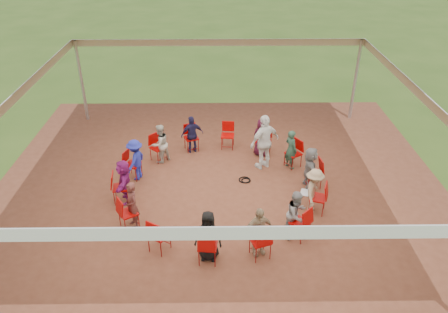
{
  "coord_description": "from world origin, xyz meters",
  "views": [
    {
      "loc": [
        -0.01,
        -10.16,
        7.09
      ],
      "look_at": [
        0.13,
        0.3,
        1.04
      ],
      "focal_mm": 35.0,
      "sensor_mm": 36.0,
      "label": 1
    }
  ],
  "objects_px": {
    "chair_5": "(191,138)",
    "person_seated_5": "(160,144)",
    "person_seated_4": "(192,134)",
    "person_seated_11": "(297,214)",
    "person_seated_1": "(310,168)",
    "chair_1": "(314,173)",
    "chair_11": "(208,246)",
    "person_seated_0": "(314,191)",
    "person_seated_6": "(136,160)",
    "chair_3": "(263,141)",
    "person_seated_9": "(208,236)",
    "person_seated_10": "(258,231)",
    "chair_0": "(318,198)",
    "chair_13": "(300,223)",
    "chair_4": "(228,136)",
    "laptop": "(307,191)",
    "person_seated_2": "(291,149)",
    "person_seated_3": "(262,137)",
    "chair_10": "(159,235)",
    "standing_person": "(265,142)",
    "chair_7": "(133,165)",
    "person_seated_7": "(124,181)",
    "chair_6": "(158,148)",
    "cable_coil": "(245,180)",
    "chair_12": "(260,241)",
    "person_seated_8": "(132,205)",
    "chair_2": "(293,154)",
    "chair_9": "(128,213)"
  },
  "relations": [
    {
      "from": "chair_5",
      "to": "person_seated_5",
      "type": "height_order",
      "value": "person_seated_5"
    },
    {
      "from": "person_seated_4",
      "to": "person_seated_11",
      "type": "relative_size",
      "value": 1.0
    },
    {
      "from": "person_seated_1",
      "to": "chair_1",
      "type": "bearing_deg",
      "value": -90.0
    },
    {
      "from": "chair_1",
      "to": "chair_11",
      "type": "xyz_separation_m",
      "value": [
        -2.96,
        -3.02,
        0.0
      ]
    },
    {
      "from": "person_seated_0",
      "to": "person_seated_6",
      "type": "relative_size",
      "value": 1.0
    },
    {
      "from": "chair_1",
      "to": "chair_3",
      "type": "relative_size",
      "value": 1.0
    },
    {
      "from": "person_seated_9",
      "to": "person_seated_10",
      "type": "bearing_deg",
      "value": 12.86
    },
    {
      "from": "chair_0",
      "to": "chair_13",
      "type": "distance_m",
      "value": 1.2
    },
    {
      "from": "chair_4",
      "to": "person_seated_4",
      "type": "relative_size",
      "value": 0.71
    },
    {
      "from": "person_seated_10",
      "to": "person_seated_11",
      "type": "height_order",
      "value": "same"
    },
    {
      "from": "chair_5",
      "to": "laptop",
      "type": "distance_m",
      "value": 4.62
    },
    {
      "from": "person_seated_2",
      "to": "person_seated_3",
      "type": "relative_size",
      "value": 1.0
    },
    {
      "from": "chair_10",
      "to": "standing_person",
      "type": "xyz_separation_m",
      "value": [
        2.78,
        3.72,
        0.44
      ]
    },
    {
      "from": "chair_5",
      "to": "person_seated_10",
      "type": "distance_m",
      "value": 5.29
    },
    {
      "from": "chair_11",
      "to": "person_seated_10",
      "type": "relative_size",
      "value": 0.71
    },
    {
      "from": "chair_13",
      "to": "person_seated_1",
      "type": "relative_size",
      "value": 0.71
    },
    {
      "from": "person_seated_5",
      "to": "chair_7",
      "type": "bearing_deg",
      "value": 7.18
    },
    {
      "from": "person_seated_7",
      "to": "person_seated_10",
      "type": "height_order",
      "value": "same"
    },
    {
      "from": "chair_5",
      "to": "person_seated_7",
      "type": "distance_m",
      "value": 3.3
    },
    {
      "from": "chair_13",
      "to": "standing_person",
      "type": "distance_m",
      "value": 3.39
    },
    {
      "from": "person_seated_0",
      "to": "person_seated_9",
      "type": "distance_m",
      "value": 3.22
    },
    {
      "from": "chair_13",
      "to": "person_seated_4",
      "type": "xyz_separation_m",
      "value": [
        -2.81,
        4.32,
        0.19
      ]
    },
    {
      "from": "chair_11",
      "to": "person_seated_6",
      "type": "distance_m",
      "value": 4.14
    },
    {
      "from": "chair_3",
      "to": "chair_6",
      "type": "xyz_separation_m",
      "value": [
        -3.35,
        -0.41,
        0.0
      ]
    },
    {
      "from": "chair_5",
      "to": "person_seated_10",
      "type": "xyz_separation_m",
      "value": [
        1.79,
        -4.97,
        0.19
      ]
    },
    {
      "from": "chair_4",
      "to": "standing_person",
      "type": "bearing_deg",
      "value": 136.54
    },
    {
      "from": "person_seated_5",
      "to": "cable_coil",
      "type": "height_order",
      "value": "person_seated_5"
    },
    {
      "from": "chair_1",
      "to": "chair_5",
      "type": "height_order",
      "value": "same"
    },
    {
      "from": "chair_12",
      "to": "chair_6",
      "type": "bearing_deg",
      "value": 102.86
    },
    {
      "from": "chair_13",
      "to": "person_seated_3",
      "type": "xyz_separation_m",
      "value": [
        -0.58,
        4.09,
        0.19
      ]
    },
    {
      "from": "person_seated_0",
      "to": "standing_person",
      "type": "relative_size",
      "value": 0.72
    },
    {
      "from": "chair_12",
      "to": "person_seated_9",
      "type": "distance_m",
      "value": 1.2
    },
    {
      "from": "person_seated_3",
      "to": "person_seated_11",
      "type": "height_order",
      "value": "same"
    },
    {
      "from": "person_seated_7",
      "to": "person_seated_8",
      "type": "relative_size",
      "value": 1.0
    },
    {
      "from": "chair_5",
      "to": "person_seated_11",
      "type": "relative_size",
      "value": 0.71
    },
    {
      "from": "chair_6",
      "to": "person_seated_10",
      "type": "relative_size",
      "value": 0.71
    },
    {
      "from": "chair_7",
      "to": "person_seated_6",
      "type": "bearing_deg",
      "value": 90.0
    },
    {
      "from": "person_seated_4",
      "to": "person_seated_7",
      "type": "height_order",
      "value": "same"
    },
    {
      "from": "chair_2",
      "to": "chair_11",
      "type": "distance_m",
      "value": 4.87
    },
    {
      "from": "person_seated_1",
      "to": "person_seated_7",
      "type": "height_order",
      "value": "same"
    },
    {
      "from": "chair_10",
      "to": "person_seated_2",
      "type": "bearing_deg",
      "value": 77.44
    },
    {
      "from": "chair_1",
      "to": "cable_coil",
      "type": "distance_m",
      "value": 2.0
    },
    {
      "from": "chair_9",
      "to": "chair_10",
      "type": "bearing_deg",
      "value": 12.86
    },
    {
      "from": "chair_2",
      "to": "person_seated_9",
      "type": "relative_size",
      "value": 0.71
    },
    {
      "from": "person_seated_8",
      "to": "chair_2",
      "type": "bearing_deg",
      "value": 90.0
    },
    {
      "from": "person_seated_10",
      "to": "person_seated_5",
      "type": "bearing_deg",
      "value": 102.86
    },
    {
      "from": "person_seated_6",
      "to": "person_seated_7",
      "type": "relative_size",
      "value": 1.0
    },
    {
      "from": "chair_3",
      "to": "person_seated_6",
      "type": "xyz_separation_m",
      "value": [
        -3.86,
        -1.47,
        0.19
      ]
    },
    {
      "from": "chair_6",
      "to": "chair_10",
      "type": "height_order",
      "value": "same"
    },
    {
      "from": "chair_5",
      "to": "chair_0",
      "type": "bearing_deg",
      "value": 115.71
    }
  ]
}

